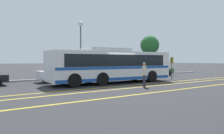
# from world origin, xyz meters

# --- Properties ---
(ground_plane) EXTENTS (220.00, 220.00, 0.00)m
(ground_plane) POSITION_xyz_m (0.00, 0.00, 0.00)
(ground_plane) COLOR #2D2D30
(lane_strip_0) EXTENTS (30.63, 0.20, 0.01)m
(lane_strip_0) POSITION_xyz_m (-0.09, -1.78, 0.00)
(lane_strip_0) COLOR gold
(lane_strip_0) RESTS_ON ground_plane
(lane_strip_1) EXTENTS (30.63, 0.20, 0.01)m
(lane_strip_1) POSITION_xyz_m (-0.09, -3.04, 0.00)
(lane_strip_1) COLOR gold
(lane_strip_1) RESTS_ON ground_plane
(lane_strip_2) EXTENTS (30.63, 0.20, 0.01)m
(lane_strip_2) POSITION_xyz_m (-0.09, -5.41, 0.00)
(lane_strip_2) COLOR gold
(lane_strip_2) RESTS_ON ground_plane
(curb_strip) EXTENTS (38.63, 0.36, 0.15)m
(curb_strip) POSITION_xyz_m (-0.09, 5.91, 0.07)
(curb_strip) COLOR #99999E
(curb_strip) RESTS_ON ground_plane
(transit_bus) EXTENTS (11.06, 3.23, 2.90)m
(transit_bus) POSITION_xyz_m (-0.10, 0.42, 1.50)
(transit_bus) COLOR white
(transit_bus) RESTS_ON ground_plane
(parked_car_1) EXTENTS (4.33, 1.89, 1.40)m
(parked_car_1) POSITION_xyz_m (-3.06, 3.81, 0.73)
(parked_car_1) COLOR silver
(parked_car_1) RESTS_ON ground_plane
(parked_car_2) EXTENTS (4.78, 2.13, 1.28)m
(parked_car_2) POSITION_xyz_m (3.08, 3.81, 0.67)
(parked_car_2) COLOR #4C3823
(parked_car_2) RESTS_ON ground_plane
(parked_car_3) EXTENTS (4.45, 2.07, 1.38)m
(parked_car_3) POSITION_xyz_m (9.04, 4.23, 0.70)
(parked_car_3) COLOR #335B33
(parked_car_3) RESTS_ON ground_plane
(pedestrian_0) EXTENTS (0.47, 0.43, 1.74)m
(pedestrian_0) POSITION_xyz_m (0.26, -3.11, 0.99)
(pedestrian_0) COLOR #2D2D33
(pedestrian_0) RESTS_ON ground_plane
(bus_stop_sign) EXTENTS (0.07, 0.40, 2.23)m
(bus_stop_sign) POSITION_xyz_m (6.11, -0.70, 1.41)
(bus_stop_sign) COLOR #59595E
(bus_stop_sign) RESTS_ON ground_plane
(street_lamp) EXTENTS (0.49, 0.49, 6.03)m
(street_lamp) POSITION_xyz_m (0.05, 6.44, 4.34)
(street_lamp) COLOR #59595E
(street_lamp) RESTS_ON ground_plane
(tree_0) EXTENTS (2.89, 2.89, 5.67)m
(tree_0) POSITION_xyz_m (13.59, 9.85, 4.20)
(tree_0) COLOR #513823
(tree_0) RESTS_ON ground_plane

